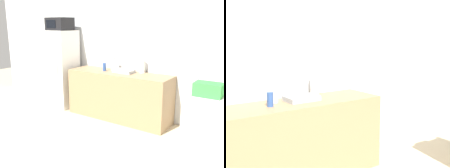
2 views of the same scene
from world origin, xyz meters
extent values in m
cube|color=silver|center=(0.00, 2.71, 1.30)|extent=(8.00, 0.06, 2.60)
cube|color=white|center=(-1.55, 2.31, 0.85)|extent=(0.59, 0.57, 1.70)
cylinder|color=#B7B7BC|center=(-1.38, 2.00, 0.98)|extent=(0.02, 0.02, 0.59)
cube|color=black|center=(-1.55, 2.31, 1.83)|extent=(0.49, 0.41, 0.27)
cube|color=black|center=(-1.60, 2.10, 1.83)|extent=(0.27, 0.01, 0.16)
cube|color=#937551|center=(-0.07, 2.36, 0.46)|extent=(2.08, 0.62, 0.93)
cube|color=#9EA3A8|center=(0.03, 2.39, 0.96)|extent=(0.38, 0.26, 0.06)
cylinder|color=silver|center=(-0.28, 2.48, 1.06)|extent=(0.08, 0.08, 0.27)
cylinder|color=#2D4C8C|center=(-0.39, 2.33, 1.00)|extent=(0.07, 0.07, 0.16)
cube|color=silver|center=(1.99, 1.17, 0.53)|extent=(0.71, 0.35, 1.06)
cube|color=green|center=(1.86, 1.17, 1.14)|extent=(0.30, 0.21, 0.15)
cylinder|color=white|center=(0.32, 2.58, 1.05)|extent=(0.11, 0.11, 0.25)
camera|label=1|loc=(2.47, -1.62, 1.85)|focal=40.00mm
camera|label=2|loc=(-1.74, -0.75, 1.71)|focal=50.00mm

